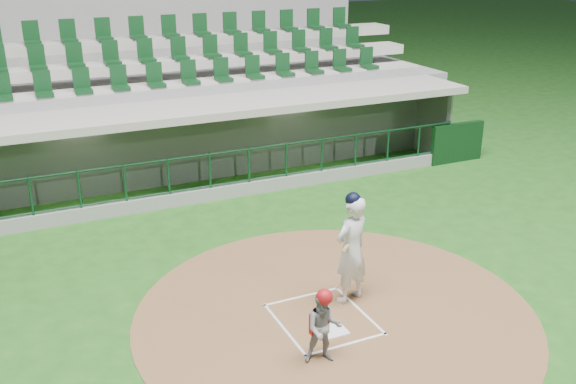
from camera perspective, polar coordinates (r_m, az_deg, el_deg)
name	(u,v)px	position (r m, az deg, el deg)	size (l,w,h in m)	color
ground	(315,311)	(11.78, 2.42, -10.57)	(120.00, 120.00, 0.00)	#1C4F16
dirt_circle	(335,313)	(11.75, 4.20, -10.67)	(7.20, 7.20, 0.01)	brown
home_plate	(334,330)	(11.25, 4.07, -12.15)	(0.43, 0.43, 0.02)	white
batter_box_chalk	(323,319)	(11.55, 3.11, -11.20)	(1.55, 1.80, 0.01)	silver
dugout_structure	(194,145)	(18.16, -8.36, 4.15)	(16.40, 3.70, 3.00)	slate
seating_deck	(160,106)	(20.89, -11.31, 7.51)	(17.00, 6.72, 5.15)	gray
batter	(351,248)	(11.67, 5.64, -4.99)	(0.97, 0.99, 2.14)	silver
catcher	(324,326)	(10.20, 3.18, -11.83)	(0.70, 0.62, 1.28)	gray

